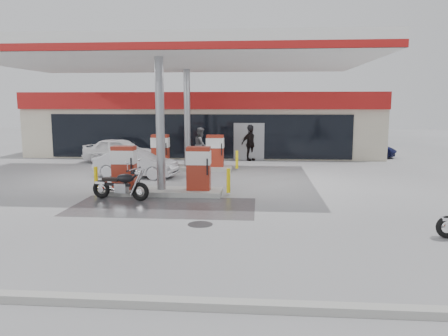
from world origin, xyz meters
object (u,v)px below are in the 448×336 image
Objects in this scene: sedan_white at (120,150)px; hatchback_silver at (136,163)px; parked_motorcycle at (121,186)px; biker_walking at (250,144)px; pump_island_near at (161,175)px; pump_island_far at (188,156)px; attendant at (201,145)px; parked_car_right at (362,148)px; parked_car_left at (65,144)px.

sedan_white is 5.10m from hatchback_silver.
sedan_white is at bearing 34.93° from hatchback_silver.
hatchback_silver is at bearing -148.01° from sedan_white.
parked_motorcycle is 1.10× the size of biker_walking.
pump_island_far is at bearing 90.00° from pump_island_near.
attendant is at bearing 93.34° from parked_motorcycle.
pump_island_far is 4.74m from sedan_white.
pump_island_near reaches higher than hatchback_silver.
parked_motorcycle is 4.76m from hatchback_silver.
sedan_white is at bearing 107.93° from parked_car_right.
pump_island_far is 3.12m from hatchback_silver.
hatchback_silver is 1.92× the size of biker_walking.
parked_car_left is 12.43m from biker_walking.
attendant is at bearing 88.01° from pump_island_near.
parked_motorcycle is 11.70m from biker_walking.
hatchback_silver is 0.82× the size of parked_car_left.
parked_motorcycle is 0.47× the size of parked_car_left.
biker_walking reaches higher than pump_island_far.
pump_island_near is at bearing 54.59° from parked_motorcycle.
parked_motorcycle is at bearing 172.87° from attendant.
pump_island_far is 2.60× the size of biker_walking.
biker_walking is at bearing -29.98° from hatchback_silver.
pump_island_near reaches higher than sedan_white.
biker_walking reaches higher than parked_car_right.
parked_car_left is (-9.16, 12.00, -0.04)m from pump_island_near.
pump_island_far is at bearing 123.91° from parked_car_right.
parked_car_right is at bearing 61.37° from parked_motorcycle.
pump_island_near is at bearing 179.41° from attendant.
pump_island_near is at bearing -117.96° from parked_car_left.
parked_car_left reaches higher than parked_motorcycle.
pump_island_far is at bearing -163.68° from biker_walking.
parked_car_left is at bearing 72.72° from attendant.
biker_walking is at bearing 51.01° from pump_island_far.
hatchback_silver is at bearing 127.95° from parked_car_right.
pump_island_far is at bearing 92.44° from parked_motorcycle.
pump_island_far is 11.66m from parked_car_right.
sedan_white is (-3.02, 9.29, 0.21)m from parked_motorcycle.
pump_island_near is 4.12m from hatchback_silver.
sedan_white reaches higher than parked_car_right.
parked_car_left reaches higher than parked_car_right.
parked_motorcycle is (-1.18, -1.09, -0.21)m from pump_island_near.
attendant reaches higher than biker_walking.
hatchback_silver is (-1.99, -2.40, -0.08)m from pump_island_far.
biker_walking is (7.28, 1.60, 0.28)m from sedan_white.
biker_walking is (3.08, 3.80, 0.28)m from pump_island_far.
attendant is 0.48× the size of parked_car_right.
pump_island_far reaches higher than sedan_white.
pump_island_far is 1.11× the size of parked_car_left.
parked_car_right is (11.99, 8.40, -0.05)m from hatchback_silver.
biker_walking is at bearing 110.57° from parked_car_right.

